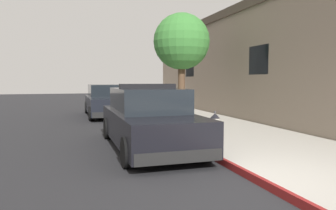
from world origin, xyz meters
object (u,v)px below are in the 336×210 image
at_px(fire_hydrant, 215,126).
at_px(street_tree, 182,42).
at_px(police_cruiser, 149,120).
at_px(parked_car_silver_ahead, 107,101).

xyz_separation_m(fire_hydrant, street_tree, (0.38, 3.91, 2.78)).
bearing_deg(street_tree, fire_hydrant, -95.58).
height_order(police_cruiser, street_tree, street_tree).
distance_m(police_cruiser, fire_hydrant, 1.99).
relative_size(parked_car_silver_ahead, fire_hydrant, 6.37).
bearing_deg(parked_car_silver_ahead, fire_hydrant, -74.46).
bearing_deg(street_tree, parked_car_silver_ahead, 123.37).
xyz_separation_m(parked_car_silver_ahead, fire_hydrant, (2.16, -7.77, -0.25)).
relative_size(police_cruiser, street_tree, 1.13).
distance_m(police_cruiser, street_tree, 5.32).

